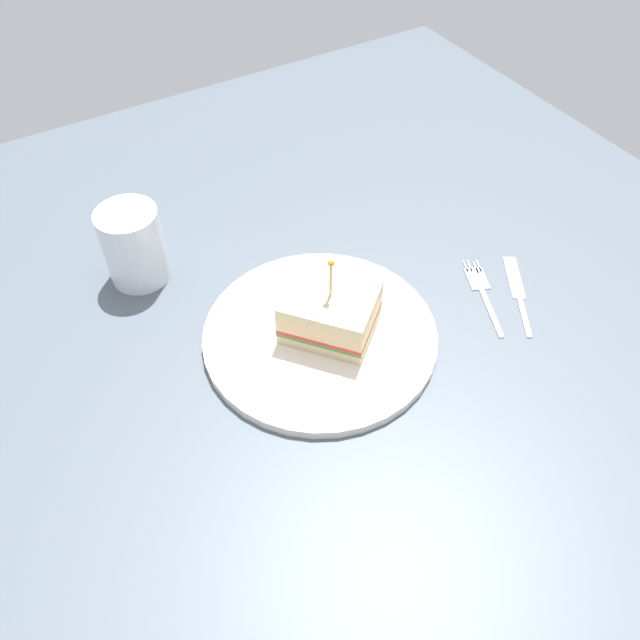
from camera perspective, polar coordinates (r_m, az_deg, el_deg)
name	(u,v)px	position (r cm, az deg, el deg)	size (l,w,h in cm)	color
ground_plane	(320,345)	(71.18, 0.00, -2.20)	(113.07, 113.07, 2.00)	#4C5660
plate	(320,336)	(70.01, 0.00, -1.39)	(25.20, 25.20, 1.08)	silver
sandwich_half_center	(330,311)	(68.14, 0.87, 0.77)	(12.11, 11.95, 9.92)	beige
drink_glass	(134,248)	(77.34, -15.97, 6.08)	(6.96, 6.96, 9.27)	beige
fork	(481,287)	(77.80, 13.94, 2.79)	(11.86, 5.91, 0.35)	silver
knife	(518,290)	(78.68, 16.95, 2.57)	(11.50, 7.69, 0.35)	silver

